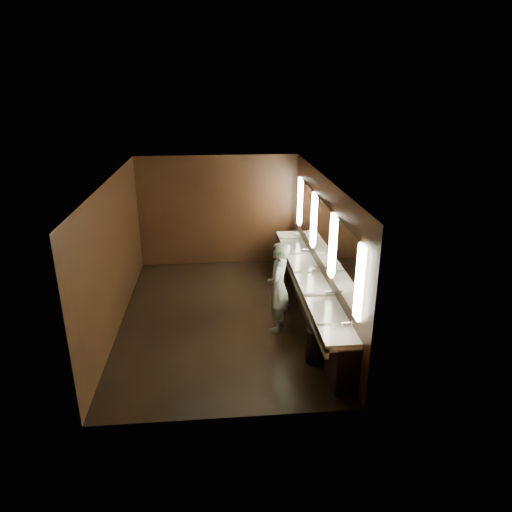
# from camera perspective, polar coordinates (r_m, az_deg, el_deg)

# --- Properties ---
(floor) EXTENTS (6.00, 6.00, 0.00)m
(floor) POSITION_cam_1_polar(r_m,az_deg,el_deg) (9.36, -4.24, -7.56)
(floor) COLOR black
(floor) RESTS_ON ground
(ceiling) EXTENTS (4.00, 6.00, 0.02)m
(ceiling) POSITION_cam_1_polar(r_m,az_deg,el_deg) (8.40, -4.75, 9.48)
(ceiling) COLOR #2D2D2B
(ceiling) RESTS_ON wall_back
(wall_back) EXTENTS (4.00, 0.02, 2.80)m
(wall_back) POSITION_cam_1_polar(r_m,az_deg,el_deg) (11.64, -4.75, 5.63)
(wall_back) COLOR black
(wall_back) RESTS_ON floor
(wall_front) EXTENTS (4.00, 0.02, 2.80)m
(wall_front) POSITION_cam_1_polar(r_m,az_deg,el_deg) (6.06, -3.97, -9.41)
(wall_front) COLOR black
(wall_front) RESTS_ON floor
(wall_left) EXTENTS (0.02, 6.00, 2.80)m
(wall_left) POSITION_cam_1_polar(r_m,az_deg,el_deg) (8.99, -17.32, 0.07)
(wall_left) COLOR black
(wall_left) RESTS_ON floor
(wall_right) EXTENTS (0.02, 6.00, 2.80)m
(wall_right) POSITION_cam_1_polar(r_m,az_deg,el_deg) (9.02, 8.32, 0.89)
(wall_right) COLOR black
(wall_right) RESTS_ON floor
(sink_counter) EXTENTS (0.55, 5.40, 1.01)m
(sink_counter) POSITION_cam_1_polar(r_m,az_deg,el_deg) (9.32, 6.79, -4.37)
(sink_counter) COLOR black
(sink_counter) RESTS_ON floor
(mirror_band) EXTENTS (0.06, 5.03, 1.15)m
(mirror_band) POSITION_cam_1_polar(r_m,az_deg,el_deg) (8.90, 8.31, 3.01)
(mirror_band) COLOR white
(mirror_band) RESTS_ON wall_right
(person) EXTENTS (0.61, 0.74, 1.75)m
(person) POSITION_cam_1_polar(r_m,az_deg,el_deg) (8.55, 2.79, -3.87)
(person) COLOR #82B3C1
(person) RESTS_ON floor
(trash_bin) EXTENTS (0.45, 0.45, 0.61)m
(trash_bin) POSITION_cam_1_polar(r_m,az_deg,el_deg) (7.90, 7.70, -10.98)
(trash_bin) COLOR black
(trash_bin) RESTS_ON floor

